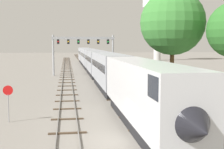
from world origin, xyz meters
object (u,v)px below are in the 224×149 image
object	(u,v)px
water_tower	(158,5)
signal_gantry	(83,45)
stop_sign	(8,98)
trackside_tree_mid	(173,23)
passenger_train	(95,62)

from	to	relation	value
water_tower	signal_gantry	bearing A→B (deg)	-120.37
water_tower	stop_sign	world-z (taller)	water_tower
signal_gantry	water_tower	bearing A→B (deg)	59.63
water_tower	stop_sign	size ratio (longest dim) A/B	8.59
signal_gantry	stop_sign	world-z (taller)	signal_gantry
water_tower	stop_sign	xyz separation A→B (m)	(-37.42, -86.53, -18.09)
stop_sign	trackside_tree_mid	world-z (taller)	trackside_tree_mid
passenger_train	stop_sign	distance (m)	37.01
passenger_train	trackside_tree_mid	bearing A→B (deg)	-68.11
water_tower	trackside_tree_mid	xyz separation A→B (m)	(-19.13, -71.56, -11.14)
trackside_tree_mid	stop_sign	bearing A→B (deg)	-140.70
passenger_train	water_tower	world-z (taller)	water_tower
passenger_train	stop_sign	world-z (taller)	passenger_train
water_tower	stop_sign	distance (m)	96.00
signal_gantry	water_tower	distance (m)	60.38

